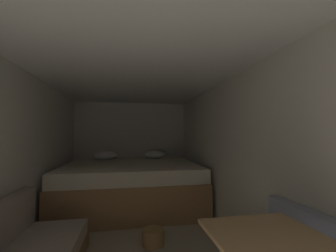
# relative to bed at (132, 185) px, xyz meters

# --- Properties ---
(wall_back) EXTENTS (2.66, 0.05, 2.11)m
(wall_back) POSITION_rel_bed_xyz_m (0.00, 1.02, 0.65)
(wall_back) COLOR silver
(wall_back) RESTS_ON ground
(wall_left) EXTENTS (0.05, 5.34, 2.11)m
(wall_left) POSITION_rel_bed_xyz_m (-1.30, -1.67, 0.65)
(wall_left) COLOR silver
(wall_left) RESTS_ON ground
(wall_right) EXTENTS (0.05, 5.34, 2.11)m
(wall_right) POSITION_rel_bed_xyz_m (1.30, -1.67, 0.65)
(wall_right) COLOR silver
(wall_right) RESTS_ON ground
(ceiling_slab) EXTENTS (2.66, 5.34, 0.05)m
(ceiling_slab) POSITION_rel_bed_xyz_m (0.00, -1.67, 1.73)
(ceiling_slab) COLOR white
(ceiling_slab) RESTS_ON wall_left
(bed) EXTENTS (2.44, 1.92, 0.98)m
(bed) POSITION_rel_bed_xyz_m (0.00, 0.00, 0.00)
(bed) COLOR #9E7247
(bed) RESTS_ON ground
(wicker_basket) EXTENTS (0.28, 0.28, 0.18)m
(wicker_basket) POSITION_rel_bed_xyz_m (0.25, -1.45, -0.31)
(wicker_basket) COLOR olive
(wicker_basket) RESTS_ON ground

